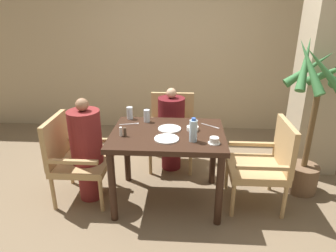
# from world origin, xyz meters

# --- Properties ---
(ground_plane) EXTENTS (16.00, 16.00, 0.00)m
(ground_plane) POSITION_xyz_m (0.00, 0.00, 0.00)
(ground_plane) COLOR #7A664C
(wall_back) EXTENTS (8.00, 0.06, 2.80)m
(wall_back) POSITION_xyz_m (0.00, 2.10, 1.40)
(wall_back) COLOR tan
(wall_back) RESTS_ON ground_plane
(pillar_stone) EXTENTS (0.51, 0.51, 2.70)m
(pillar_stone) POSITION_xyz_m (1.75, 0.87, 1.35)
(pillar_stone) COLOR #BCAD8E
(pillar_stone) RESTS_ON ground_plane
(dining_table) EXTENTS (1.10, 0.83, 0.77)m
(dining_table) POSITION_xyz_m (0.00, 0.00, 0.66)
(dining_table) COLOR #331E14
(dining_table) RESTS_ON ground_plane
(chair_left_side) EXTENTS (0.55, 0.55, 0.90)m
(chair_left_side) POSITION_xyz_m (-0.97, 0.00, 0.48)
(chair_left_side) COLOR tan
(chair_left_side) RESTS_ON ground_plane
(diner_in_left_chair) EXTENTS (0.32, 0.32, 1.10)m
(diner_in_left_chair) POSITION_xyz_m (-0.82, 0.00, 0.57)
(diner_in_left_chair) COLOR maroon
(diner_in_left_chair) RESTS_ON ground_plane
(chair_far_side) EXTENTS (0.55, 0.55, 0.90)m
(chair_far_side) POSITION_xyz_m (0.00, 0.83, 0.48)
(chair_far_side) COLOR tan
(chair_far_side) RESTS_ON ground_plane
(diner_in_far_chair) EXTENTS (0.32, 0.32, 1.04)m
(diner_in_far_chair) POSITION_xyz_m (-0.00, 0.69, 0.53)
(diner_in_far_chair) COLOR #5B1419
(diner_in_far_chair) RESTS_ON ground_plane
(chair_right_side) EXTENTS (0.55, 0.55, 0.90)m
(chair_right_side) POSITION_xyz_m (0.97, 0.00, 0.48)
(chair_right_side) COLOR tan
(chair_right_side) RESTS_ON ground_plane
(potted_palm) EXTENTS (0.69, 0.79, 1.66)m
(potted_palm) POSITION_xyz_m (1.48, 0.26, 0.79)
(potted_palm) COLOR brown
(potted_palm) RESTS_ON ground_plane
(plate_main_left) EXTENTS (0.23, 0.23, 0.01)m
(plate_main_left) POSITION_xyz_m (0.01, 0.08, 0.78)
(plate_main_left) COLOR white
(plate_main_left) RESTS_ON dining_table
(plate_main_right) EXTENTS (0.23, 0.23, 0.01)m
(plate_main_right) POSITION_xyz_m (0.00, -0.17, 0.78)
(plate_main_right) COLOR white
(plate_main_right) RESTS_ON dining_table
(teacup_with_saucer) EXTENTS (0.11, 0.11, 0.06)m
(teacup_with_saucer) POSITION_xyz_m (0.43, -0.23, 0.80)
(teacup_with_saucer) COLOR white
(teacup_with_saucer) RESTS_ON dining_table
(bowl_small) EXTENTS (0.12, 0.12, 0.04)m
(bowl_small) POSITION_xyz_m (0.24, 0.07, 0.79)
(bowl_small) COLOR white
(bowl_small) RESTS_ON dining_table
(water_bottle) EXTENTS (0.07, 0.07, 0.22)m
(water_bottle) POSITION_xyz_m (0.24, -0.19, 0.88)
(water_bottle) COLOR silver
(water_bottle) RESTS_ON dining_table
(glass_tall_near) EXTENTS (0.07, 0.07, 0.13)m
(glass_tall_near) POSITION_xyz_m (-0.44, 0.36, 0.84)
(glass_tall_near) COLOR silver
(glass_tall_near) RESTS_ON dining_table
(glass_tall_mid) EXTENTS (0.07, 0.07, 0.13)m
(glass_tall_mid) POSITION_xyz_m (-0.24, 0.28, 0.84)
(glass_tall_mid) COLOR silver
(glass_tall_mid) RESTS_ON dining_table
(salt_shaker) EXTENTS (0.03, 0.03, 0.09)m
(salt_shaker) POSITION_xyz_m (-0.44, -0.12, 0.82)
(salt_shaker) COLOR white
(salt_shaker) RESTS_ON dining_table
(pepper_shaker) EXTENTS (0.03, 0.03, 0.09)m
(pepper_shaker) POSITION_xyz_m (-0.40, -0.12, 0.82)
(pepper_shaker) COLOR #4C3D2D
(pepper_shaker) RESTS_ON dining_table
(fork_beside_plate) EXTENTS (0.20, 0.07, 0.00)m
(fork_beside_plate) POSITION_xyz_m (-0.39, 0.20, 0.78)
(fork_beside_plate) COLOR silver
(fork_beside_plate) RESTS_ON dining_table
(knife_beside_plate) EXTENTS (0.18, 0.14, 0.00)m
(knife_beside_plate) POSITION_xyz_m (0.43, 0.19, 0.78)
(knife_beside_plate) COLOR silver
(knife_beside_plate) RESTS_ON dining_table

